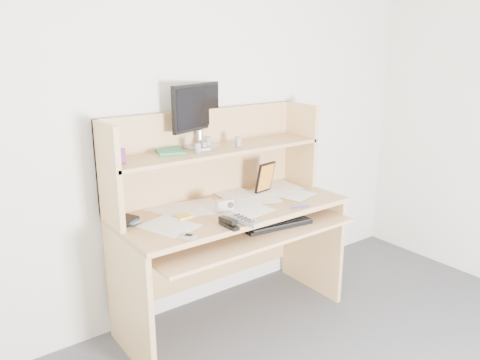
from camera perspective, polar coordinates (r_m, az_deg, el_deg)
back_wall at (r=2.93m, az=-4.68°, el=7.68°), size 3.60×0.04×2.50m
desk at (r=2.87m, az=-1.89°, el=-3.90°), size 1.40×0.70×1.30m
paper_clutter at (r=2.79m, az=-0.96°, el=-3.23°), size 1.32×0.54×0.01m
keyboard at (r=2.78m, az=4.39°, el=-5.31°), size 0.45×0.21×0.03m
tv_remote at (r=2.53m, az=0.49°, el=-4.99°), size 0.08×0.21×0.02m
flip_phone at (r=2.35m, az=-6.39°, el=-6.77°), size 0.08×0.09×0.02m
stapler at (r=2.47m, az=-1.36°, el=-5.18°), size 0.04×0.15×0.04m
wallet at (r=2.60m, az=-13.71°, el=-4.78°), size 0.14×0.13×0.03m
sticky_note_pad at (r=2.65m, az=-6.91°, el=-4.40°), size 0.08×0.08×0.01m
digital_camera at (r=2.71m, az=-1.94°, el=-3.06°), size 0.11×0.05×0.06m
game_case at (r=3.03m, az=3.08°, el=0.33°), size 0.14×0.04×0.20m
blue_pen at (r=2.79m, az=7.33°, el=-3.25°), size 0.12×0.04×0.01m
card_box at (r=2.51m, az=-14.42°, el=2.79°), size 0.06×0.02×0.08m
shelf_book at (r=2.73m, az=-8.62°, el=3.53°), size 0.20×0.24×0.02m
chip_stack_a at (r=2.70m, az=-5.20°, el=3.92°), size 0.05×0.05×0.06m
chip_stack_b at (r=2.85m, az=-0.22°, el=4.67°), size 0.04×0.04×0.06m
chip_stack_c at (r=2.79m, az=-4.42°, el=4.21°), size 0.05×0.05×0.04m
chip_stack_d at (r=2.83m, az=-3.96°, el=4.64°), size 0.04×0.04×0.07m
monitor at (r=2.84m, az=-5.16°, el=8.06°), size 0.42×0.23×0.38m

